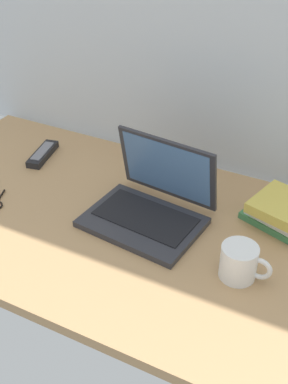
{
  "coord_description": "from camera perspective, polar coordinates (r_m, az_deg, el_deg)",
  "views": [
    {
      "loc": [
        0.46,
        -0.92,
        0.87
      ],
      "look_at": [
        -0.01,
        0.0,
        0.15
      ],
      "focal_mm": 45.66,
      "sensor_mm": 36.0,
      "label": 1
    }
  ],
  "objects": [
    {
      "name": "desk",
      "position": [
        1.34,
        0.4,
        -4.85
      ],
      "size": [
        1.6,
        0.76,
        0.03
      ],
      "color": "tan",
      "rests_on": "ground"
    },
    {
      "name": "book_stack",
      "position": [
        1.37,
        15.97,
        -2.42
      ],
      "size": [
        0.23,
        0.19,
        0.08
      ],
      "color": "#3F7F4C",
      "rests_on": "desk"
    },
    {
      "name": "coffee_mug",
      "position": [
        1.19,
        11.13,
        -8.02
      ],
      "size": [
        0.13,
        0.09,
        0.09
      ],
      "color": "white",
      "rests_on": "desk"
    },
    {
      "name": "remote_control_near",
      "position": [
        1.67,
        -11.74,
        4.38
      ],
      "size": [
        0.08,
        0.17,
        0.02
      ],
      "color": "black",
      "rests_on": "desk"
    },
    {
      "name": "laptop",
      "position": [
        1.35,
        0.84,
        -1.33
      ],
      "size": [
        0.33,
        0.29,
        0.22
      ],
      "color": "#2D2D33",
      "rests_on": "desk"
    }
  ]
}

